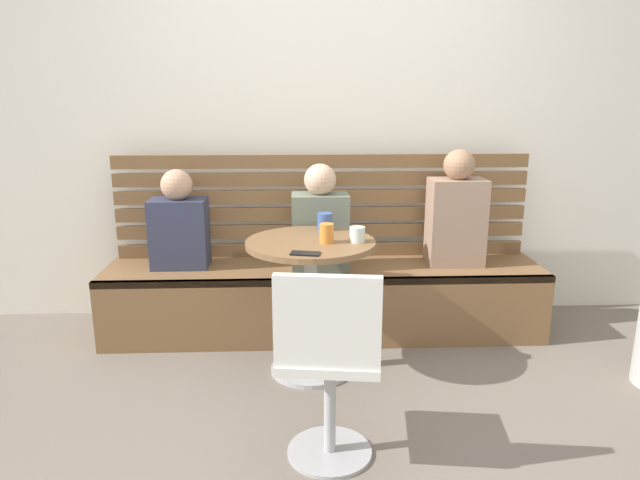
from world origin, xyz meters
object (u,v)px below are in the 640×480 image
at_px(person_child_left, 179,225).
at_px(cup_mug_blue, 325,221).
at_px(cup_tumbler_orange, 327,233).
at_px(booth_bench, 324,300).
at_px(phone_on_table, 305,253).
at_px(person_child_middle, 320,223).
at_px(white_chair, 329,360).
at_px(cup_glass_short, 357,234).
at_px(person_adult, 456,214).
at_px(cafe_table, 311,281).

relative_size(person_child_left, cup_mug_blue, 6.36).
height_order(person_child_left, cup_tumbler_orange, person_child_left).
distance_m(booth_bench, cup_mug_blue, 0.63).
xyz_separation_m(person_child_left, phone_on_table, (0.76, -0.81, 0.04)).
height_order(person_child_middle, cup_mug_blue, person_child_middle).
distance_m(booth_bench, white_chair, 1.35).
height_order(booth_bench, phone_on_table, phone_on_table).
relative_size(cup_mug_blue, phone_on_table, 0.68).
height_order(white_chair, cup_glass_short, white_chair).
height_order(person_adult, person_child_middle, person_adult).
xyz_separation_m(person_child_left, cup_tumbler_orange, (0.87, -0.60, 0.09)).
bearing_deg(person_child_left, booth_bench, -2.69).
relative_size(cafe_table, person_child_middle, 1.15).
distance_m(person_adult, cup_tumbler_orange, 1.02).
bearing_deg(cafe_table, person_adult, 30.50).
bearing_deg(cafe_table, booth_bench, 79.35).
height_order(person_child_middle, phone_on_table, person_child_middle).
bearing_deg(person_adult, booth_bench, -178.04).
height_order(person_child_left, cup_glass_short, person_child_left).
bearing_deg(cafe_table, cup_mug_blue, 70.16).
relative_size(person_child_left, cup_tumbler_orange, 6.04).
xyz_separation_m(white_chair, cup_glass_short, (0.19, 0.78, 0.32)).
bearing_deg(cup_tumbler_orange, cup_mug_blue, 88.99).
bearing_deg(phone_on_table, cup_mug_blue, -1.30).
bearing_deg(white_chair, cup_tumbler_orange, 87.70).
xyz_separation_m(person_adult, person_child_left, (-1.70, 0.01, -0.06)).
height_order(cup_mug_blue, cup_glass_short, cup_mug_blue).
xyz_separation_m(person_child_middle, cup_mug_blue, (0.02, -0.23, 0.06)).
height_order(cup_tumbler_orange, phone_on_table, cup_tumbler_orange).
height_order(person_child_middle, cup_glass_short, person_child_middle).
distance_m(white_chair, cup_tumbler_orange, 0.83).
xyz_separation_m(booth_bench, cafe_table, (-0.10, -0.51, 0.30)).
relative_size(booth_bench, cafe_table, 3.65).
bearing_deg(cup_glass_short, person_adult, 40.51).
distance_m(cafe_table, cup_glass_short, 0.36).
relative_size(white_chair, person_adult, 1.19).
xyz_separation_m(person_child_middle, cup_tumbler_orange, (0.01, -0.52, 0.07)).
xyz_separation_m(cup_mug_blue, cup_tumbler_orange, (-0.01, -0.28, 0.00)).
xyz_separation_m(person_adult, person_child_middle, (-0.84, -0.06, -0.04)).
distance_m(white_chair, cup_glass_short, 0.86).
bearing_deg(cup_mug_blue, person_child_middle, 93.97).
bearing_deg(person_adult, cup_mug_blue, -160.11).
distance_m(booth_bench, person_child_middle, 0.50).
bearing_deg(phone_on_table, cafe_table, 5.00).
relative_size(cafe_table, person_child_left, 1.23).
bearing_deg(cup_mug_blue, person_adult, 19.89).
relative_size(cafe_table, cup_mug_blue, 7.79).
height_order(cup_mug_blue, phone_on_table, cup_mug_blue).
height_order(cafe_table, white_chair, white_chair).
xyz_separation_m(white_chair, cup_tumbler_orange, (0.03, 0.77, 0.33)).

